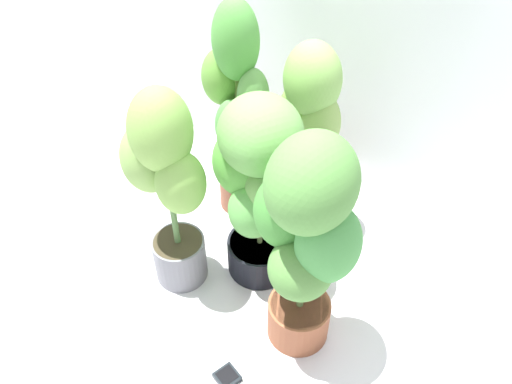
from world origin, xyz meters
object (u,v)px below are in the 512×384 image
Objects in this scene: potted_plant_back_left at (236,104)px; potted_plant_center at (258,178)px; hygrometer_box at (227,377)px; potted_plant_front_right at (306,233)px; potted_plant_front_left at (166,178)px; potted_plant_back_center at (310,119)px.

potted_plant_back_left is 0.42m from potted_plant_center.
potted_plant_center is (0.28, -0.30, -0.07)m from potted_plant_back_left.
potted_plant_back_left is at bearing 50.86° from hygrometer_box.
potted_plant_front_left is (-0.57, 0.02, -0.03)m from potted_plant_front_right.
potted_plant_front_left reaches higher than potted_plant_back_center.
potted_plant_back_left is (-0.31, -0.09, 0.03)m from potted_plant_back_center.
potted_plant_front_left is 0.76m from hygrometer_box.
potted_plant_back_left is 9.89× the size of hygrometer_box.
potted_plant_back_left reaches higher than potted_plant_back_center.
potted_plant_front_right is 0.58m from potted_plant_front_left.
potted_plant_center is at bearing 143.44° from potted_plant_front_right.
potted_plant_front_right reaches higher than potted_plant_front_left.
hygrometer_box is (0.13, -0.91, -0.54)m from potted_plant_back_center.
potted_plant_front_right reaches higher than potted_plant_back_center.
potted_plant_front_right is 1.05× the size of potted_plant_back_center.
potted_plant_center is 8.21× the size of hygrometer_box.
potted_plant_back_left is 1.12× the size of potted_plant_front_left.
potted_plant_center is at bearing 34.70° from potted_plant_front_left.
hygrometer_box is at bearing -73.11° from potted_plant_center.
potted_plant_back_center is 1.04× the size of potted_plant_center.
potted_plant_back_center is (-0.27, 0.61, -0.02)m from potted_plant_front_right.
potted_plant_back_center is 0.40m from potted_plant_center.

